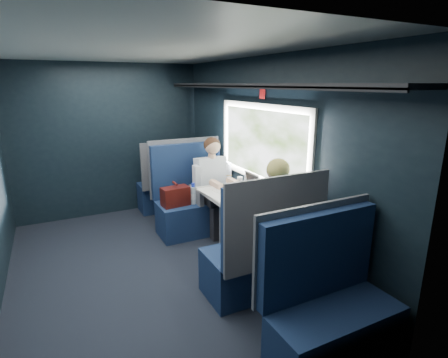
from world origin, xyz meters
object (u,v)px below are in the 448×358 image
seat_bay_near (192,201)px  laptop (249,187)px  seat_row_back (329,310)px  seat_bay_far (260,255)px  cup (240,180)px  woman (273,215)px  table (234,201)px  man (214,182)px  seat_row_front (171,185)px  bottle_small (246,181)px

seat_bay_near → laptop: bearing=-63.9°
seat_bay_near → seat_row_back: seat_bay_near is taller
seat_bay_far → cup: seat_bay_far is taller
seat_bay_far → woman: bearing=33.8°
table → man: man is taller
woman → cup: 1.13m
table → laptop: 0.26m
table → seat_row_front: 1.82m
seat_bay_far → bottle_small: seat_bay_far is taller
seat_bay_near → laptop: (0.41, -0.84, 0.38)m
seat_row_back → woman: bearing=77.1°
seat_bay_near → cup: 0.77m
seat_row_front → seat_bay_near: bearing=-90.9°
seat_row_front → seat_row_back: size_ratio=1.00×
seat_row_front → laptop: 1.85m
seat_bay_far → seat_row_back: 0.92m
seat_bay_near → seat_bay_far: (0.01, -1.74, -0.01)m
seat_bay_near → seat_row_front: bearing=89.1°
seat_bay_far → table: bearing=78.2°
laptop → man: bearing=102.3°
seat_bay_far → man: 1.62m
bottle_small → seat_row_front: bearing=106.3°
seat_row_front → woman: bearing=-84.3°
seat_bay_far → woman: size_ratio=0.95×
seat_bay_far → bottle_small: (0.46, 1.08, 0.41)m
seat_bay_far → laptop: seat_bay_far is taller
laptop → bottle_small: laptop is taller
seat_bay_far → laptop: size_ratio=4.03×
cup → seat_bay_near: bearing=136.2°
man → woman: size_ratio=1.00×
table → man: (0.07, 0.70, 0.06)m
seat_bay_far → seat_row_back: size_ratio=1.09×
table → seat_row_front: bearing=95.8°
laptop → seat_bay_near: bearing=116.1°
seat_bay_near → cup: seat_bay_near is taller
seat_row_back → laptop: bearing=77.7°
seat_row_front → cup: seat_row_front is taller
seat_bay_near → man: size_ratio=0.95×
woman → bottle_small: woman is taller
seat_bay_near → seat_row_back: 2.66m
table → woman: size_ratio=0.76×
seat_bay_near → woman: bearing=-80.5°
seat_bay_far → woman: (0.25, 0.17, 0.31)m
laptop → bottle_small: 0.19m
woman → cup: (0.23, 1.10, 0.06)m
bottle_small → cup: bottle_small is taller
seat_bay_near → table: bearing=-77.2°
seat_row_back → laptop: 1.91m
laptop → cup: 0.38m
seat_row_front → bottle_small: size_ratio=5.85×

